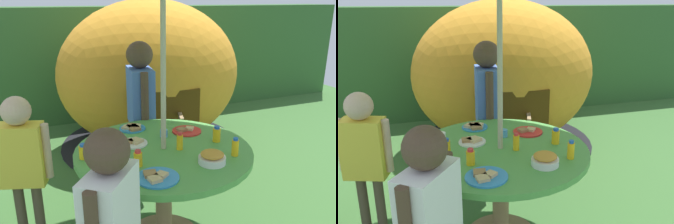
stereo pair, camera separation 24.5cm
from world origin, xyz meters
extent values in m
cube|color=#33602D|center=(0.00, 3.25, 0.82)|extent=(9.00, 0.70, 1.64)
cylinder|color=#93704C|center=(0.00, 0.00, 0.36)|extent=(0.12, 0.12, 0.71)
cylinder|color=#519E47|center=(0.00, 0.00, 0.73)|extent=(1.24, 1.24, 0.04)
cylinder|color=#B7AD8C|center=(0.00, 0.00, 1.19)|extent=(0.04, 0.04, 2.39)
cylinder|color=tan|center=(0.03, 0.95, 0.20)|extent=(0.04, 0.04, 0.40)
cylinder|color=tan|center=(0.51, 0.81, 0.20)|extent=(0.04, 0.04, 0.40)
cylinder|color=tan|center=(0.17, 1.39, 0.20)|extent=(0.04, 0.04, 0.40)
cylinder|color=tan|center=(0.64, 1.24, 0.20)|extent=(0.04, 0.04, 0.40)
cube|color=tan|center=(0.34, 1.10, 0.42)|extent=(0.66, 0.63, 0.04)
cube|color=tan|center=(0.41, 1.32, 0.67)|extent=(0.52, 0.19, 0.47)
cube|color=tan|center=(0.10, 1.17, 0.64)|extent=(0.18, 0.48, 0.03)
cube|color=tan|center=(0.58, 1.02, 0.64)|extent=(0.18, 0.48, 0.03)
ellipsoid|color=orange|center=(0.54, 1.82, 0.88)|extent=(2.30, 1.85, 1.76)
cylinder|color=black|center=(0.54, 1.82, 0.01)|extent=(2.38, 2.38, 0.01)
cube|color=#4B310D|center=(0.48, 1.00, 0.48)|extent=(0.61, 0.07, 0.79)
cylinder|color=navy|center=(0.11, 0.91, 0.32)|extent=(0.09, 0.09, 0.63)
cylinder|color=navy|center=(0.10, 0.76, 0.32)|extent=(0.09, 0.09, 0.63)
cube|color=#4C72C6|center=(0.10, 0.84, 0.90)|extent=(0.24, 0.39, 0.53)
cylinder|color=#4C3828|center=(0.13, 1.04, 0.93)|extent=(0.07, 0.07, 0.48)
cylinder|color=#4C3828|center=(0.08, 0.64, 0.93)|extent=(0.07, 0.07, 0.48)
sphere|color=#4C3828|center=(0.10, 0.84, 1.28)|extent=(0.24, 0.24, 0.24)
cylinder|color=brown|center=(-0.98, 0.32, 0.26)|extent=(0.07, 0.07, 0.52)
cylinder|color=brown|center=(-0.86, 0.28, 0.26)|extent=(0.07, 0.07, 0.52)
cube|color=yellow|center=(-0.92, 0.30, 0.74)|extent=(0.34, 0.25, 0.44)
cylinder|color=#D8B293|center=(-1.09, 0.36, 0.76)|extent=(0.06, 0.06, 0.39)
cylinder|color=#D8B293|center=(-0.76, 0.25, 0.76)|extent=(0.06, 0.06, 0.39)
sphere|color=#D8B293|center=(-0.92, 0.30, 1.05)|extent=(0.20, 0.20, 0.20)
cube|color=white|center=(-0.54, -0.70, 0.78)|extent=(0.33, 0.36, 0.47)
cylinder|color=#4C3828|center=(-0.43, -0.55, 0.81)|extent=(0.06, 0.06, 0.42)
sphere|color=#4C3828|center=(-0.54, -0.70, 1.12)|extent=(0.21, 0.21, 0.21)
cylinder|color=white|center=(0.20, -0.33, 0.78)|extent=(0.18, 0.18, 0.05)
ellipsoid|color=gold|center=(0.20, -0.33, 0.82)|extent=(0.15, 0.15, 0.04)
cylinder|color=white|center=(-0.17, 0.15, 0.76)|extent=(0.20, 0.20, 0.01)
cube|color=tan|center=(-0.16, 0.15, 0.78)|extent=(0.12, 0.12, 0.02)
cube|color=#9E7547|center=(-0.21, 0.16, 0.78)|extent=(0.07, 0.07, 0.02)
cylinder|color=red|center=(0.29, 0.23, 0.76)|extent=(0.23, 0.23, 0.01)
cube|color=tan|center=(0.31, 0.23, 0.78)|extent=(0.09, 0.09, 0.02)
cube|color=#9E7547|center=(0.25, 0.23, 0.78)|extent=(0.08, 0.08, 0.02)
cylinder|color=#338CD8|center=(-0.19, -0.39, 0.76)|extent=(0.26, 0.26, 0.01)
cube|color=tan|center=(-0.17, -0.39, 0.78)|extent=(0.09, 0.09, 0.02)
cube|color=#9E7547|center=(-0.22, -0.36, 0.78)|extent=(0.09, 0.09, 0.02)
cube|color=tan|center=(-0.22, -0.43, 0.78)|extent=(0.08, 0.08, 0.02)
cylinder|color=#338CD8|center=(-0.09, 0.44, 0.76)|extent=(0.21, 0.21, 0.01)
cube|color=tan|center=(-0.07, 0.44, 0.78)|extent=(0.10, 0.10, 0.02)
cube|color=#9E7547|center=(-0.10, 0.46, 0.78)|extent=(0.10, 0.10, 0.02)
cube|color=tan|center=(-0.14, 0.45, 0.78)|extent=(0.10, 0.10, 0.02)
cube|color=#9E7547|center=(-0.09, 0.40, 0.78)|extent=(0.09, 0.09, 0.02)
cylinder|color=yellow|center=(0.41, -0.03, 0.80)|extent=(0.06, 0.06, 0.10)
cylinder|color=blue|center=(0.41, -0.03, 0.86)|extent=(0.04, 0.04, 0.02)
cylinder|color=yellow|center=(-0.55, 0.05, 0.80)|extent=(0.06, 0.06, 0.09)
cylinder|color=blue|center=(-0.55, 0.05, 0.85)|extent=(0.04, 0.04, 0.02)
cylinder|color=yellow|center=(-0.25, -0.19, 0.80)|extent=(0.05, 0.05, 0.09)
cylinder|color=red|center=(-0.25, -0.19, 0.85)|extent=(0.04, 0.04, 0.02)
cylinder|color=yellow|center=(-0.38, -0.03, 0.81)|extent=(0.06, 0.06, 0.11)
cylinder|color=blue|center=(-0.38, -0.03, 0.87)|extent=(0.04, 0.04, 0.02)
cylinder|color=yellow|center=(0.40, -0.29, 0.81)|extent=(0.05, 0.05, 0.11)
cylinder|color=blue|center=(0.40, -0.29, 0.87)|extent=(0.03, 0.03, 0.02)
cylinder|color=yellow|center=(0.10, -0.06, 0.81)|extent=(0.04, 0.04, 0.11)
cylinder|color=red|center=(0.10, -0.06, 0.87)|extent=(0.03, 0.03, 0.02)
cylinder|color=white|center=(-0.39, 0.22, 0.79)|extent=(0.07, 0.07, 0.07)
cylinder|color=#4C99D8|center=(0.08, 0.20, 0.78)|extent=(0.06, 0.06, 0.06)
camera|label=1|loc=(-0.82, -2.09, 1.76)|focal=37.29mm
camera|label=2|loc=(-0.59, -2.17, 1.76)|focal=37.29mm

